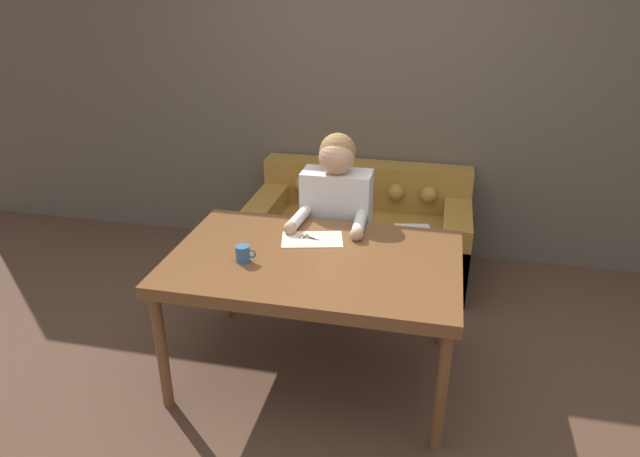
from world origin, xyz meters
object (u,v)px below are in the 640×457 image
object	(u,v)px
couch	(360,234)
mug	(243,254)
scissors	(312,239)
person	(336,225)
dining_table	(314,268)

from	to	relation	value
couch	mug	world-z (taller)	mug
scissors	mug	size ratio (longest dim) A/B	2.08
couch	person	distance (m)	0.79
person	mug	world-z (taller)	person
scissors	mug	xyz separation A→B (m)	(-0.29, -0.35, 0.04)
dining_table	mug	bearing A→B (deg)	-159.73
person	mug	size ratio (longest dim) A/B	11.32
couch	mug	xyz separation A→B (m)	(-0.42, -1.47, 0.52)
couch	person	world-z (taller)	person
mug	person	bearing A→B (deg)	65.68
dining_table	mug	distance (m)	0.40
couch	person	xyz separation A→B (m)	(-0.06, -0.69, 0.38)
dining_table	person	size ratio (longest dim) A/B	1.23
person	scissors	xyz separation A→B (m)	(-0.06, -0.44, 0.10)
person	scissors	world-z (taller)	person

